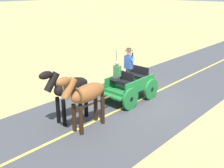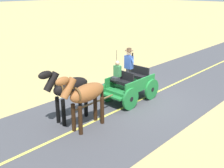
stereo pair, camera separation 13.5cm
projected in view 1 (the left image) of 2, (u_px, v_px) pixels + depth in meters
name	position (u px, v px, depth m)	size (l,w,h in m)	color
ground_plane	(138.00, 101.00, 12.22)	(200.00, 200.00, 0.00)	tan
road_surface	(138.00, 100.00, 12.22)	(5.67, 160.00, 0.01)	#424247
road_centre_stripe	(138.00, 100.00, 12.22)	(0.12, 160.00, 0.00)	#DBCC4C
horse_drawn_carriage	(129.00, 84.00, 11.95)	(1.45, 4.51, 2.50)	#1E7233
horse_near_side	(86.00, 95.00, 9.37)	(0.61, 2.13, 2.21)	brown
horse_off_side	(69.00, 89.00, 9.95)	(0.56, 2.13, 2.21)	black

